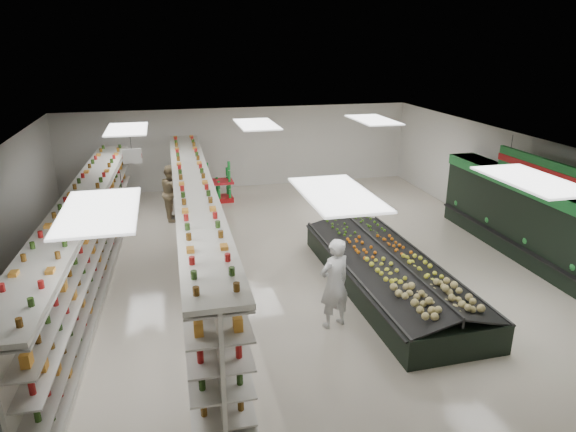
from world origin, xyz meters
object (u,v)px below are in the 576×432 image
object	(u,v)px
gondola_center	(196,227)
shopper_background	(172,192)
gondola_left	(87,244)
soda_endcap	(218,183)
produce_island	(388,272)
shopper_main	(334,283)

from	to	relation	value
gondola_center	shopper_background	size ratio (longest dim) A/B	7.18
gondola_left	soda_endcap	distance (m)	7.11
gondola_left	produce_island	size ratio (longest dim) A/B	1.97
gondola_center	soda_endcap	world-z (taller)	gondola_center
gondola_left	shopper_main	distance (m)	6.24
gondola_center	produce_island	bearing A→B (deg)	-29.07
shopper_background	gondola_left	bearing A→B (deg)	147.71
produce_island	shopper_main	xyz separation A→B (m)	(-1.83, -1.32, 0.55)
soda_endcap	shopper_main	xyz separation A→B (m)	(1.40, -9.37, 0.30)
gondola_left	gondola_center	world-z (taller)	gondola_center
gondola_left	gondola_center	xyz separation A→B (m)	(2.67, 0.42, 0.06)
gondola_center	produce_island	world-z (taller)	gondola_center
gondola_center	gondola_left	bearing A→B (deg)	-170.47
produce_island	shopper_background	size ratio (longest dim) A/B	3.45
produce_island	shopper_background	distance (m)	8.09
produce_island	shopper_main	distance (m)	2.32
produce_island	soda_endcap	world-z (taller)	soda_endcap
soda_endcap	shopper_main	size ratio (longest dim) A/B	0.72
gondola_center	shopper_main	distance (m)	4.60
produce_island	shopper_background	world-z (taller)	shopper_background
gondola_left	shopper_main	world-z (taller)	gondola_left
soda_endcap	shopper_background	distance (m)	2.36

